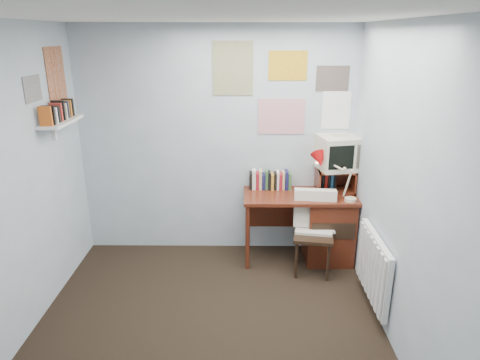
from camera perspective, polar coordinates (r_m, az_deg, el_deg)
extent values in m
plane|color=black|center=(3.70, -4.51, -21.44)|extent=(3.50, 3.50, 0.00)
cube|color=silver|center=(4.71, -3.13, 4.87)|extent=(3.00, 0.02, 2.50)
cube|color=silver|center=(3.26, 22.18, -3.07)|extent=(0.02, 3.50, 2.50)
cube|color=white|center=(2.82, -5.91, 21.01)|extent=(3.00, 3.50, 0.02)
cube|color=#562213|center=(4.63, 7.97, -2.14)|extent=(1.20, 0.55, 0.03)
cube|color=#562213|center=(4.83, 11.68, -6.33)|extent=(0.50, 0.50, 0.72)
cylinder|color=#562213|center=(4.53, 1.02, -7.70)|extent=(0.04, 0.04, 0.72)
cylinder|color=#562213|center=(4.95, 0.97, -5.26)|extent=(0.04, 0.04, 0.72)
cube|color=#562213|center=(4.96, 4.57, -4.58)|extent=(0.64, 0.02, 0.30)
cube|color=black|center=(4.50, 9.75, -7.32)|extent=(0.49, 0.47, 0.84)
cube|color=#AB0B0D|center=(4.48, 14.72, -0.13)|extent=(0.37, 0.34, 0.44)
cube|color=#562213|center=(4.75, 12.55, -0.02)|extent=(0.40, 0.30, 0.25)
cube|color=beige|center=(4.68, 13.00, 3.77)|extent=(0.48, 0.45, 0.39)
cube|color=#562213|center=(4.73, 4.89, 0.11)|extent=(0.60, 0.14, 0.22)
cube|color=white|center=(4.06, 17.41, -11.07)|extent=(0.09, 0.80, 0.60)
cube|color=white|center=(4.33, -22.77, 7.19)|extent=(0.20, 0.62, 0.24)
cube|color=white|center=(4.60, 5.66, 12.08)|extent=(1.20, 0.01, 0.90)
cube|color=white|center=(4.31, -24.60, 12.06)|extent=(0.01, 0.70, 0.60)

